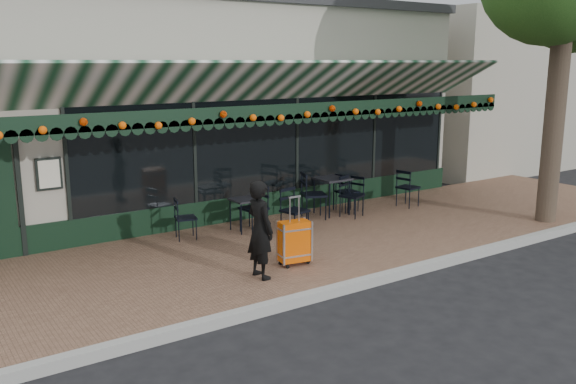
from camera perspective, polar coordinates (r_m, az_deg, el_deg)
ground at (r=9.57m, az=7.62°, el=-8.48°), size 80.00×80.00×0.00m
sidewalk at (r=11.03m, az=0.70°, el=-5.15°), size 18.00×4.00×0.15m
curb at (r=9.49m, az=7.96°, el=-8.19°), size 18.00×0.16×0.15m
restaurant_building at (r=15.72m, az=-11.64°, el=7.96°), size 12.00×9.60×4.50m
neighbor_building_right at (r=24.02m, az=18.53°, el=9.26°), size 12.00×8.00×4.80m
woman at (r=9.10m, az=-2.62°, el=-3.53°), size 0.38×0.56×1.49m
suitcase at (r=9.76m, az=0.60°, el=-4.71°), size 0.52×0.35×1.11m
cafe_table_a at (r=12.93m, az=4.13°, el=1.00°), size 0.64×0.64×0.79m
cafe_table_b at (r=11.67m, az=-4.02°, el=-0.93°), size 0.51×0.51×0.63m
chair_a_left at (r=13.19m, az=6.07°, el=-0.23°), size 0.48×0.48×0.78m
chair_a_right at (r=13.29m, az=5.57°, el=-0.01°), size 0.43×0.43×0.83m
chair_a_front at (r=12.82m, az=5.99°, el=-0.38°), size 0.57×0.57×0.87m
chair_a_extra at (r=13.90m, az=11.16°, el=0.40°), size 0.49×0.49×0.85m
chair_b_left at (r=11.59m, az=-3.22°, el=-1.58°), size 0.51×0.51×0.91m
chair_b_right at (r=12.58m, az=2.43°, el=-0.30°), size 0.64×0.64×0.99m
chair_b_front at (r=11.43m, az=0.63°, el=-1.82°), size 0.52×0.52×0.89m
chair_solo at (r=11.31m, az=-9.55°, el=-2.44°), size 0.47×0.47×0.77m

